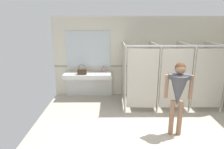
{
  "coord_description": "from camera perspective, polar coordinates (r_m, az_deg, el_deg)",
  "views": [
    {
      "loc": [
        -1.09,
        -3.6,
        2.55
      ],
      "look_at": [
        -1.05,
        1.3,
        1.21
      ],
      "focal_mm": 31.17,
      "sensor_mm": 36.0,
      "label": 1
    }
  ],
  "objects": [
    {
      "name": "ground_plane",
      "position": [
        4.57,
        14.26,
        -19.92
      ],
      "size": [
        6.1,
        6.63,
        0.1
      ],
      "primitive_type": "cube",
      "color": "#B2A899"
    },
    {
      "name": "wall_back",
      "position": [
        6.86,
        8.71,
        5.14
      ],
      "size": [
        6.1,
        0.12,
        2.73
      ],
      "primitive_type": "cube",
      "color": "beige",
      "rests_on": "ground_plane"
    },
    {
      "name": "wall_back_tile_band",
      "position": [
        6.86,
        8.69,
        2.47
      ],
      "size": [
        6.1,
        0.01,
        0.06
      ],
      "primitive_type": "cube",
      "color": "#9E937F",
      "rests_on": "wall_back"
    },
    {
      "name": "vanity_counter",
      "position": [
        6.71,
        -6.88,
        -1.3
      ],
      "size": [
        1.6,
        0.59,
        0.99
      ],
      "color": "silver",
      "rests_on": "ground_plane"
    },
    {
      "name": "mirror_panel",
      "position": [
        6.71,
        -6.95,
        7.34
      ],
      "size": [
        1.5,
        0.02,
        1.22
      ],
      "primitive_type": "cube",
      "color": "silver",
      "rests_on": "wall_back"
    },
    {
      "name": "bathroom_stalls",
      "position": [
        6.11,
        16.73,
        0.12
      ],
      "size": [
        2.84,
        1.5,
        1.95
      ],
      "color": "#B2AD9E",
      "rests_on": "ground_plane"
    },
    {
      "name": "person_standing",
      "position": [
        4.53,
        18.86,
        -4.4
      ],
      "size": [
        0.59,
        0.45,
        1.71
      ],
      "color": "#8C664C",
      "rests_on": "ground_plane"
    },
    {
      "name": "handbag",
      "position": [
        6.41,
        -8.79,
        0.93
      ],
      "size": [
        0.29,
        0.14,
        0.33
      ],
      "color": "#3F2D1E",
      "rests_on": "vanity_counter"
    },
    {
      "name": "soap_dispenser",
      "position": [
        6.67,
        -2.38,
        1.52
      ],
      "size": [
        0.07,
        0.07,
        0.21
      ],
      "color": "#D899B2",
      "rests_on": "vanity_counter"
    }
  ]
}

